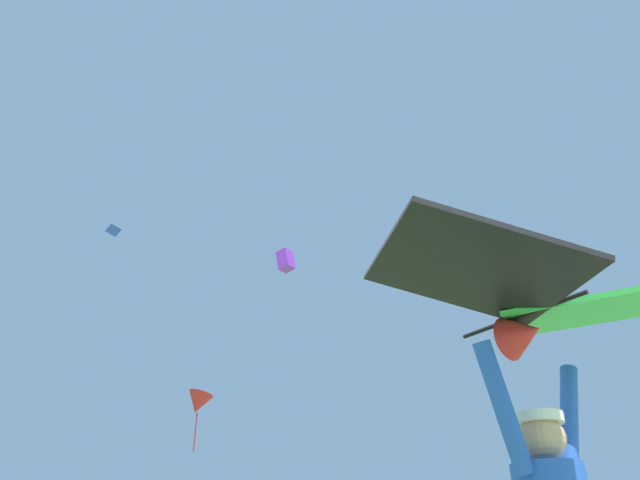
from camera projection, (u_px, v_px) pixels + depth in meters
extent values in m
sphere|color=tan|center=(542.00, 439.00, 2.94)|extent=(0.23, 0.23, 0.23)
cylinder|color=white|center=(538.00, 419.00, 2.99)|extent=(0.26, 0.26, 0.05)
cylinder|color=blue|center=(569.00, 421.00, 3.14)|extent=(0.28, 0.11, 0.62)
cylinder|color=blue|center=(503.00, 406.00, 2.86)|extent=(0.28, 0.11, 0.62)
cylinder|color=black|center=(521.00, 316.00, 3.25)|extent=(0.08, 0.79, 0.02)
cube|color=green|center=(587.00, 312.00, 3.46)|extent=(1.20, 1.14, 0.23)
cube|color=black|center=(477.00, 268.00, 2.97)|extent=(1.15, 1.07, 0.23)
cone|color=red|center=(524.00, 334.00, 3.20)|extent=(0.25, 0.22, 0.24)
cone|color=red|center=(198.00, 403.00, 31.35)|extent=(1.95, 1.87, 1.43)
cylinder|color=maroon|center=(195.00, 432.00, 30.63)|extent=(0.06, 0.06, 1.90)
cube|color=purple|center=(286.00, 260.00, 34.49)|extent=(1.07, 1.09, 1.29)
pyramid|color=blue|center=(113.00, 230.00, 37.45)|extent=(1.01, 0.96, 0.44)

